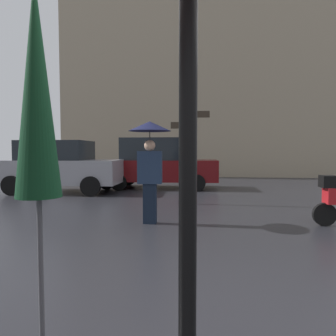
# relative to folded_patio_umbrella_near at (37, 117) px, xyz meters

# --- Properties ---
(folded_patio_umbrella_near) EXTENTS (0.52, 0.52, 2.63)m
(folded_patio_umbrella_near) POSITION_rel_folded_patio_umbrella_near_xyz_m (0.00, 0.00, 0.00)
(folded_patio_umbrella_near) COLOR black
(folded_patio_umbrella_near) RESTS_ON ground
(pedestrian_with_umbrella) EXTENTS (0.87, 0.87, 2.10)m
(pedestrian_with_umbrella) POSITION_rel_folded_patio_umbrella_near_xyz_m (0.09, 4.35, -0.18)
(pedestrian_with_umbrella) COLOR black
(pedestrian_with_umbrella) RESTS_ON ground
(parked_car_left) EXTENTS (4.56, 1.96, 2.00)m
(parked_car_left) POSITION_rel_folded_patio_umbrella_near_xyz_m (-0.46, 10.42, -0.72)
(parked_car_left) COLOR #590C0F
(parked_car_left) RESTS_ON ground
(parked_car_right) EXTENTS (4.21, 2.05, 1.86)m
(parked_car_right) POSITION_rel_folded_patio_umbrella_near_xyz_m (-3.83, 8.88, -0.76)
(parked_car_right) COLOR gray
(parked_car_right) RESTS_ON ground
(street_signpost) EXTENTS (1.08, 0.08, 2.76)m
(street_signpost) POSITION_rel_folded_patio_umbrella_near_xyz_m (0.86, 6.77, -0.03)
(street_signpost) COLOR black
(street_signpost) RESTS_ON ground
(building_block) EXTENTS (16.19, 2.05, 13.77)m
(building_block) POSITION_rel_folded_patio_umbrella_near_xyz_m (1.21, 16.83, 5.17)
(building_block) COLOR gray
(building_block) RESTS_ON ground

